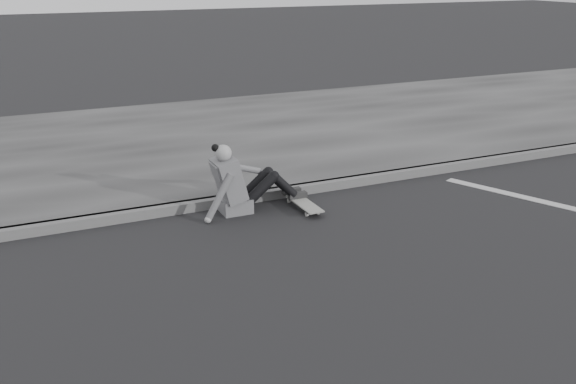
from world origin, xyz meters
name	(u,v)px	position (x,y,z in m)	size (l,w,h in m)	color
ground	(459,264)	(0.00, 0.00, 0.00)	(80.00, 80.00, 0.00)	black
curb	(337,184)	(0.00, 2.58, 0.06)	(24.00, 0.16, 0.12)	#505050
sidewalk	(254,134)	(0.00, 5.60, 0.06)	(24.00, 6.00, 0.12)	#353535
skateboard	(303,203)	(-0.75, 2.07, 0.07)	(0.20, 0.78, 0.09)	gray
seated_woman	(240,183)	(-1.49, 2.32, 0.36)	(1.38, 0.46, 0.88)	#58585B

